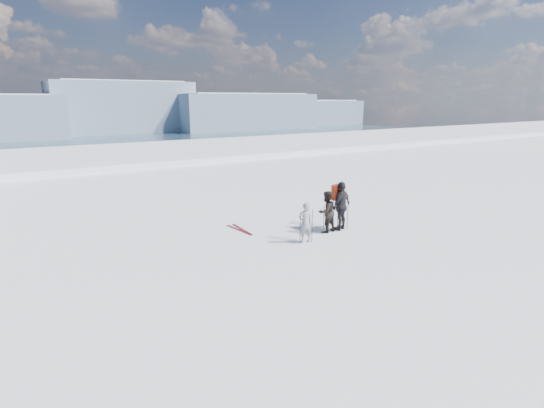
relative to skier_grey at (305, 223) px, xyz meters
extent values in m
plane|color=white|center=(0.89, 57.61, -18.25)|extent=(220.00, 208.01, 71.62)
cube|color=white|center=(0.89, 27.61, -7.25)|extent=(180.00, 16.00, 14.00)
plane|color=#244154|center=(0.89, 287.61, -30.75)|extent=(820.00, 820.00, 0.00)
cube|color=slate|center=(100.89, 467.61, -4.75)|extent=(140.00, 80.00, 52.00)
cube|color=white|center=(100.89, 467.61, 18.25)|extent=(119.00, 70.00, 8.00)
cube|color=slate|center=(230.89, 437.61, -10.75)|extent=(160.00, 80.00, 40.00)
cube|color=white|center=(230.89, 437.61, 6.25)|extent=(136.00, 70.00, 8.00)
cube|color=slate|center=(350.89, 467.61, -14.75)|extent=(130.00, 80.00, 32.00)
cube|color=white|center=(350.89, 467.61, -1.75)|extent=(110.50, 70.00, 8.00)
imported|color=gray|center=(0.00, 0.00, 0.00)|extent=(0.59, 0.42, 1.51)
imported|color=black|center=(1.44, 0.56, 0.08)|extent=(0.88, 0.73, 1.67)
imported|color=black|center=(2.16, 0.50, 0.24)|extent=(1.25, 0.83, 1.98)
cube|color=red|center=(2.08, 0.74, 1.53)|extent=(0.48, 0.36, 0.62)
cylinder|color=black|center=(-0.28, -0.08, -0.15)|extent=(0.02, 0.02, 1.22)
cylinder|color=black|center=(0.25, -0.09, -0.13)|extent=(0.02, 0.02, 1.25)
cylinder|color=black|center=(1.21, 0.42, -0.18)|extent=(0.02, 0.02, 1.14)
cylinder|color=black|center=(1.76, 0.53, -0.08)|extent=(0.02, 0.02, 1.35)
cylinder|color=black|center=(1.87, 0.37, -0.10)|extent=(0.02, 0.02, 1.31)
cylinder|color=black|center=(2.42, 0.40, -0.12)|extent=(0.02, 0.02, 1.26)
cube|color=black|center=(-1.38, 2.59, -0.74)|extent=(0.30, 1.70, 0.03)
cube|color=black|center=(-1.24, 2.59, -0.74)|extent=(0.14, 1.70, 0.03)
camera|label=1|loc=(-8.93, -11.95, 4.42)|focal=28.00mm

